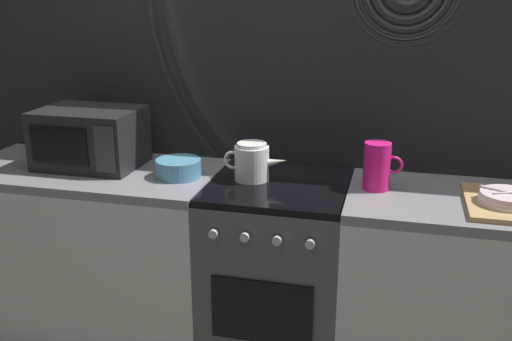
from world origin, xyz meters
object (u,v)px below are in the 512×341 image
at_px(microwave, 90,138).
at_px(pitcher, 377,166).
at_px(kettle, 252,162).
at_px(stove_unit, 277,277).
at_px(dish_pile, 507,201).
at_px(mixing_bowl, 179,168).

relative_size(microwave, pitcher, 2.30).
height_order(kettle, pitcher, pitcher).
bearing_deg(stove_unit, dish_pile, -3.75).
relative_size(pitcher, dish_pile, 0.50).
bearing_deg(pitcher, kettle, -179.21).
xyz_separation_m(kettle, pitcher, (0.53, 0.01, 0.02)).
height_order(microwave, mixing_bowl, microwave).
xyz_separation_m(stove_unit, dish_pile, (0.91, -0.06, 0.47)).
bearing_deg(microwave, mixing_bowl, -7.57).
bearing_deg(dish_pile, stove_unit, 176.25).
bearing_deg(mixing_bowl, microwave, 172.43).
height_order(mixing_bowl, pitcher, pitcher).
distance_m(kettle, dish_pile, 1.03).
bearing_deg(dish_pile, pitcher, 169.81).
distance_m(mixing_bowl, dish_pile, 1.35).
distance_m(kettle, mixing_bowl, 0.33).
distance_m(stove_unit, dish_pile, 1.02).
bearing_deg(mixing_bowl, stove_unit, 2.41).
distance_m(mixing_bowl, pitcher, 0.86).
relative_size(kettle, pitcher, 1.42).
bearing_deg(kettle, stove_unit, -10.43).
relative_size(mixing_bowl, pitcher, 1.00).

